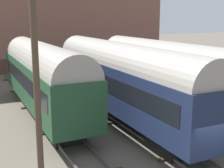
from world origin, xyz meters
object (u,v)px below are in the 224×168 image
object	(u,v)px
train_car_green	(42,74)
utility_pole	(36,74)
train_car_navy	(121,76)
train_car_grey	(169,71)

from	to	relation	value
train_car_green	utility_pole	size ratio (longest dim) A/B	1.67
train_car_navy	utility_pole	world-z (taller)	utility_pole
train_car_grey	utility_pole	distance (m)	14.33
train_car_green	train_car_grey	bearing A→B (deg)	-15.19
utility_pole	train_car_grey	bearing A→B (deg)	34.86
train_car_navy	utility_pole	distance (m)	10.37
train_car_navy	train_car_grey	size ratio (longest dim) A/B	1.01
train_car_navy	train_car_grey	bearing A→B (deg)	10.11
train_car_navy	train_car_grey	world-z (taller)	train_car_navy
train_car_grey	utility_pole	xyz separation A→B (m)	(-11.65, -8.11, 2.00)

